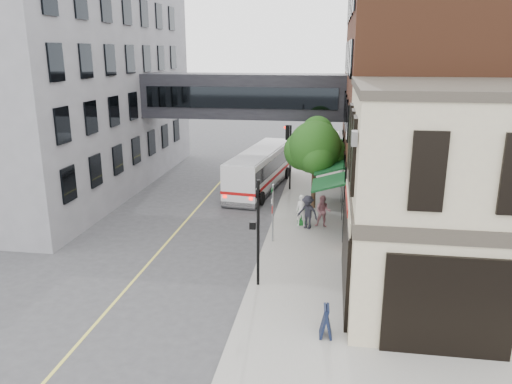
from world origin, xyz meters
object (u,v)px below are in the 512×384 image
(pedestrian_b, at_px, (323,211))
(pedestrian_c, at_px, (308,212))
(pedestrian_a, at_px, (302,211))
(newspaper_box, at_px, (302,217))
(bus, at_px, (261,168))
(sandwich_board, at_px, (326,321))

(pedestrian_b, height_order, pedestrian_c, pedestrian_c)
(pedestrian_a, relative_size, pedestrian_b, 0.99)
(pedestrian_a, bearing_deg, newspaper_box, 80.69)
(pedestrian_a, bearing_deg, bus, 111.78)
(sandwich_board, bearing_deg, pedestrian_a, 95.59)
(sandwich_board, bearing_deg, pedestrian_c, 94.06)
(pedestrian_a, height_order, pedestrian_c, pedestrian_c)
(pedestrian_a, bearing_deg, pedestrian_c, -51.41)
(bus, xyz_separation_m, pedestrian_a, (3.43, -7.78, -0.52))
(newspaper_box, xyz_separation_m, sandwich_board, (1.52, -11.25, 0.12))
(sandwich_board, bearing_deg, pedestrian_b, 89.62)
(bus, bearing_deg, pedestrian_b, -59.47)
(pedestrian_b, bearing_deg, bus, 125.29)
(newspaper_box, bearing_deg, pedestrian_a, -120.89)
(bus, distance_m, sandwich_board, 19.48)
(bus, relative_size, pedestrian_b, 5.88)
(bus, relative_size, sandwich_board, 9.45)
(sandwich_board, bearing_deg, bus, 102.44)
(bus, height_order, newspaper_box, bus)
(bus, bearing_deg, sandwich_board, -75.18)
(pedestrian_b, relative_size, sandwich_board, 1.61)
(pedestrian_b, bearing_deg, sandwich_board, -83.24)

